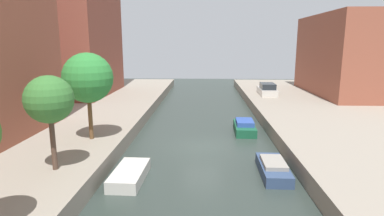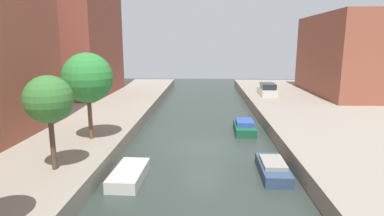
{
  "view_description": "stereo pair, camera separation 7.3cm",
  "coord_description": "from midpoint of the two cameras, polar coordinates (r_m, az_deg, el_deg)",
  "views": [
    {
      "loc": [
        0.11,
        -20.44,
        6.89
      ],
      "look_at": [
        -0.92,
        5.45,
        1.57
      ],
      "focal_mm": 29.54,
      "sensor_mm": 36.0,
      "label": 1
    },
    {
      "loc": [
        0.18,
        -20.43,
        6.89
      ],
      "look_at": [
        -0.92,
        5.45,
        1.57
      ],
      "focal_mm": 29.54,
      "sensor_mm": 36.0,
      "label": 2
    }
  ],
  "objects": [
    {
      "name": "parked_car",
      "position": [
        38.02,
        13.35,
        3.23
      ],
      "size": [
        1.9,
        4.59,
        1.35
      ],
      "color": "beige",
      "rests_on": "quay_right"
    },
    {
      "name": "street_tree_2",
      "position": [
        20.23,
        -18.4,
        5.16
      ],
      "size": [
        3.04,
        3.04,
        5.36
      ],
      "color": "brown",
      "rests_on": "quay_left"
    },
    {
      "name": "ground_plane",
      "position": [
        21.56,
        1.78,
        -7.04
      ],
      "size": [
        84.0,
        84.0,
        0.0
      ],
      "primitive_type": "plane",
      "color": "#2D3833"
    },
    {
      "name": "moored_boat_right_3",
      "position": [
        25.24,
        9.37,
        -3.4
      ],
      "size": [
        1.62,
        3.68,
        0.99
      ],
      "color": "#195638",
      "rests_on": "ground_plane"
    },
    {
      "name": "low_block_right",
      "position": [
        42.03,
        27.74,
        8.51
      ],
      "size": [
        10.0,
        15.32,
        9.16
      ],
      "primitive_type": "cube",
      "color": "brown",
      "rests_on": "quay_right"
    },
    {
      "name": "moored_boat_left_2",
      "position": [
        16.8,
        -11.34,
        -11.72
      ],
      "size": [
        1.6,
        3.39,
        0.6
      ],
      "color": "beige",
      "rests_on": "ground_plane"
    },
    {
      "name": "street_tree_1",
      "position": [
        15.81,
        -24.51,
        1.34
      ],
      "size": [
        2.21,
        2.21,
        4.49
      ],
      "color": "#4E3A2D",
      "rests_on": "quay_left"
    },
    {
      "name": "moored_boat_right_2",
      "position": [
        17.71,
        14.34,
        -10.48
      ],
      "size": [
        1.43,
        3.69,
        0.78
      ],
      "color": "#33476B",
      "rests_on": "ground_plane"
    }
  ]
}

